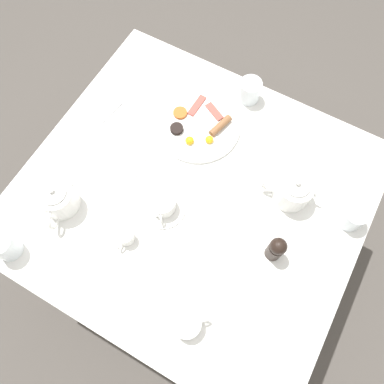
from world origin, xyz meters
name	(u,v)px	position (x,y,z in m)	size (l,w,h in m)	color
ground_plane	(192,246)	(0.00, 0.00, 0.00)	(8.00, 8.00, 0.00)	#4C4742
table	(192,201)	(0.00, 0.00, 0.69)	(1.05, 1.14, 0.75)	white
breakfast_plate	(198,126)	(-0.24, -0.11, 0.76)	(0.31, 0.31, 0.04)	white
teapot_near	(58,199)	(0.25, -0.36, 0.81)	(0.20, 0.12, 0.13)	white
teapot_far	(293,191)	(-0.15, 0.29, 0.81)	(0.12, 0.21, 0.13)	white
teacup_with_saucer_left	(187,324)	(0.37, 0.19, 0.78)	(0.16, 0.16, 0.06)	white
teacup_with_saucer_right	(163,205)	(0.09, -0.06, 0.78)	(0.16, 0.16, 0.06)	white
water_glass_tall	(353,216)	(-0.17, 0.50, 0.79)	(0.08, 0.08, 0.08)	white
water_glass_short	(4,246)	(0.45, -0.42, 0.80)	(0.08, 0.08, 0.10)	white
wine_glass_spare	(250,91)	(-0.45, -0.01, 0.80)	(0.08, 0.08, 0.09)	white
creamer_jug	(126,237)	(0.24, -0.11, 0.78)	(0.07, 0.05, 0.05)	white
pepper_grinder	(276,249)	(0.05, 0.33, 0.82)	(0.05, 0.05, 0.12)	black
fork_by_plate	(223,215)	(0.02, 0.13, 0.76)	(0.16, 0.11, 0.00)	silver
knife_by_plate	(101,122)	(-0.08, -0.43, 0.76)	(0.22, 0.04, 0.00)	silver
spoon_for_tea	(142,163)	(-0.01, -0.21, 0.76)	(0.14, 0.03, 0.00)	silver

